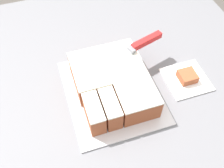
{
  "coord_description": "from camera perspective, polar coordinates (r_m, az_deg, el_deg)",
  "views": [
    {
      "loc": [
        -0.09,
        -0.59,
        1.7
      ],
      "look_at": [
        0.08,
        -0.09,
        0.99
      ],
      "focal_mm": 42.0,
      "sensor_mm": 36.0,
      "label": 1
    }
  ],
  "objects": [
    {
      "name": "ground_plane",
      "position": [
        1.8,
        -3.35,
        -17.65
      ],
      "size": [
        8.0,
        8.0,
        0.0
      ],
      "primitive_type": "plane",
      "color": "#4C4742"
    },
    {
      "name": "countertop",
      "position": [
        1.36,
        -4.29,
        -11.17
      ],
      "size": [
        1.4,
        1.1,
        0.94
      ],
      "color": "slate",
      "rests_on": "ground_plane"
    },
    {
      "name": "cake_board",
      "position": [
        0.92,
        0.0,
        -1.68
      ],
      "size": [
        0.31,
        0.37,
        0.01
      ],
      "color": "silver",
      "rests_on": "countertop"
    },
    {
      "name": "cake",
      "position": [
        0.89,
        0.08,
        0.18
      ],
      "size": [
        0.24,
        0.3,
        0.08
      ],
      "color": "#994C2D",
      "rests_on": "cake_board"
    },
    {
      "name": "knife",
      "position": [
        0.94,
        5.64,
        8.32
      ],
      "size": [
        0.32,
        0.12,
        0.02
      ],
      "rotation": [
        0.0,
        0.0,
        3.43
      ],
      "color": "silver",
      "rests_on": "cake"
    },
    {
      "name": "paper_napkin",
      "position": [
        0.99,
        15.85,
        0.98
      ],
      "size": [
        0.15,
        0.15,
        0.01
      ],
      "color": "white",
      "rests_on": "countertop"
    },
    {
      "name": "brownie",
      "position": [
        0.98,
        16.08,
        1.61
      ],
      "size": [
        0.06,
        0.06,
        0.03
      ],
      "color": "#994C2D",
      "rests_on": "paper_napkin"
    }
  ]
}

